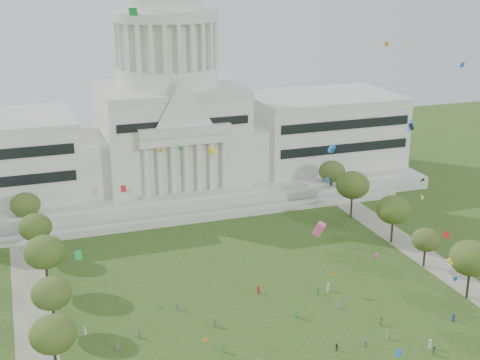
{
  "coord_description": "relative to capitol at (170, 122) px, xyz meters",
  "views": [
    {
      "loc": [
        -48.1,
        -92.14,
        71.64
      ],
      "look_at": [
        0.0,
        45.0,
        24.0
      ],
      "focal_mm": 50.0,
      "sensor_mm": 36.0,
      "label": 1
    }
  ],
  "objects": [
    {
      "name": "capitol",
      "position": [
        0.0,
        0.0,
        0.0
      ],
      "size": [
        160.0,
        64.5,
        91.3
      ],
      "color": "beige",
      "rests_on": "ground"
    },
    {
      "name": "path_left",
      "position": [
        -48.0,
        -83.59,
        -22.28
      ],
      "size": [
        8.0,
        160.0,
        0.04
      ],
      "primitive_type": "cube",
      "color": "gray",
      "rests_on": "ground"
    },
    {
      "name": "path_right",
      "position": [
        48.0,
        -83.59,
        -22.28
      ],
      "size": [
        8.0,
        160.0,
        0.04
      ],
      "primitive_type": "cube",
      "color": "gray",
      "rests_on": "ground"
    },
    {
      "name": "row_tree_l_2",
      "position": [
        -45.04,
        -96.29,
        -13.79
      ],
      "size": [
        8.42,
        8.42,
        11.97
      ],
      "color": "black",
      "rests_on": "ground"
    },
    {
      "name": "row_tree_r_2",
      "position": [
        44.17,
        -96.15,
        -12.64
      ],
      "size": [
        9.55,
        9.55,
        13.58
      ],
      "color": "black",
      "rests_on": "ground"
    },
    {
      "name": "row_tree_l_3",
      "position": [
        -44.09,
        -79.67,
        -14.09
      ],
      "size": [
        8.12,
        8.12,
        11.55
      ],
      "color": "black",
      "rests_on": "ground"
    },
    {
      "name": "row_tree_r_3",
      "position": [
        44.4,
        -79.1,
        -15.21
      ],
      "size": [
        7.01,
        7.01,
        9.98
      ],
      "color": "black",
      "rests_on": "ground"
    },
    {
      "name": "row_tree_l_4",
      "position": [
        -44.08,
        -61.17,
        -12.9
      ],
      "size": [
        9.29,
        9.29,
        13.21
      ],
      "color": "black",
      "rests_on": "ground"
    },
    {
      "name": "row_tree_r_4",
      "position": [
        44.76,
        -63.55,
        -13.01
      ],
      "size": [
        9.19,
        9.19,
        13.06
      ],
      "color": "black",
      "rests_on": "ground"
    },
    {
      "name": "row_tree_l_5",
      "position": [
        -45.22,
        -42.58,
        -13.88
      ],
      "size": [
        8.33,
        8.33,
        11.85
      ],
      "color": "black",
      "rests_on": "ground"
    },
    {
      "name": "row_tree_r_5",
      "position": [
        43.49,
        -43.4,
        -12.37
      ],
      "size": [
        9.82,
        9.82,
        13.96
      ],
      "color": "black",
      "rests_on": "ground"
    },
    {
      "name": "row_tree_l_6",
      "position": [
        -46.87,
        -24.45,
        -14.02
      ],
      "size": [
        8.19,
        8.19,
        11.64
      ],
      "color": "black",
      "rests_on": "ground"
    },
    {
      "name": "row_tree_r_6",
      "position": [
        45.96,
        -25.46,
        -13.79
      ],
      "size": [
        8.42,
        8.42,
        11.97
      ],
      "color": "black",
      "rests_on": "ground"
    },
    {
      "name": "person_0",
      "position": [
        34.96,
        -103.87,
        -21.43
      ],
      "size": [
        0.99,
        0.99,
        1.73
      ],
      "primitive_type": "imported",
      "rotation": [
        0.0,
        0.0,
        5.49
      ],
      "color": "navy",
      "rests_on": "ground"
    },
    {
      "name": "person_2",
      "position": [
        19.99,
        -100.26,
        -21.39
      ],
      "size": [
        0.99,
        1.01,
        1.8
      ],
      "primitive_type": "imported",
      "rotation": [
        0.0,
        0.0,
        0.82
      ],
      "color": "olive",
      "rests_on": "ground"
    },
    {
      "name": "person_3",
      "position": [
        12.58,
        -106.67,
        -21.51
      ],
      "size": [
        1.05,
        1.11,
        1.56
      ],
      "primitive_type": "imported",
      "rotation": [
        0.0,
        0.0,
        5.42
      ],
      "color": "#4C4C51",
      "rests_on": "ground"
    },
    {
      "name": "person_4",
      "position": [
        6.78,
        -105.73,
        -21.52
      ],
      "size": [
        0.84,
        1.03,
        1.54
      ],
      "primitive_type": "imported",
      "rotation": [
        0.0,
        0.0,
        5.16
      ],
      "color": "#26262B",
      "rests_on": "ground"
    },
    {
      "name": "person_9",
      "position": [
        23.65,
        -113.22,
        -21.41
      ],
      "size": [
        1.09,
        1.29,
        1.78
      ],
      "primitive_type": "imported",
      "rotation": [
        0.0,
        0.0,
        1.05
      ],
      "color": "#26262B",
      "rests_on": "ground"
    },
    {
      "name": "person_10",
      "position": [
        18.24,
        -105.27,
        -21.4
      ],
      "size": [
        0.88,
        1.18,
        1.79
      ],
      "primitive_type": "imported",
      "rotation": [
        0.0,
        0.0,
        1.24
      ],
      "color": "silver",
      "rests_on": "ground"
    },
    {
      "name": "distant_crowd",
      "position": [
        -11.18,
        -100.03,
        -21.42
      ],
      "size": [
        63.21,
        40.66,
        1.94
      ],
      "color": "olive",
      "rests_on": "ground"
    },
    {
      "name": "kite_swarm",
      "position": [
        -3.21,
        -105.9,
        4.99
      ],
      "size": [
        97.4,
        105.46,
        60.16
      ],
      "color": "orange",
      "rests_on": "ground"
    }
  ]
}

